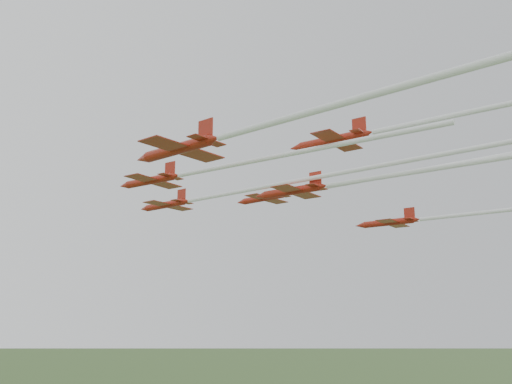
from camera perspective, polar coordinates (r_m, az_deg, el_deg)
jet_lead at (r=87.08m, az=-1.27°, el=0.13°), size 21.32×64.02×2.77m
jet_row2_left at (r=69.88m, az=-4.89°, el=2.24°), size 17.51×42.78×2.51m
jet_row2_right at (r=85.13m, az=10.16°, el=1.05°), size 19.34×64.23×2.57m
jet_row3_left at (r=53.13m, az=1.19°, el=6.84°), size 17.20×53.73×2.95m
jet_row3_mid at (r=77.87m, az=9.02°, el=0.95°), size 16.96×43.03×2.83m
jet_row3_right at (r=98.80m, az=17.62°, el=-2.44°), size 16.89×41.46×2.75m
jet_row4_left at (r=59.36m, az=17.49°, el=6.98°), size 17.83×46.70×2.40m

